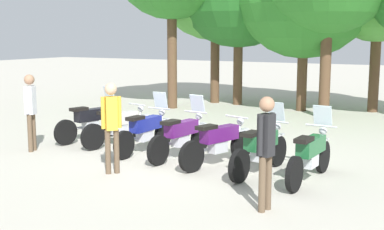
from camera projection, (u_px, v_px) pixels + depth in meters
name	position (u px, v px, depth m)	size (l,w,h in m)	color
ground_plane	(181.00, 158.00, 11.40)	(80.00, 80.00, 0.00)	#BCB7A8
motorcycle_0	(92.00, 120.00, 13.26)	(0.76, 2.16, 1.37)	black
motorcycle_1	(119.00, 125.00, 12.65)	(0.82, 2.14, 0.99)	black
motorcycle_2	(146.00, 130.00, 11.88)	(0.62, 2.19, 1.37)	black
motorcycle_3	(181.00, 135.00, 11.32)	(0.66, 2.19, 1.37)	black
motorcycle_4	(219.00, 142.00, 10.67)	(0.85, 2.13, 0.99)	black
motorcycle_5	(261.00, 148.00, 10.03)	(0.67, 2.18, 1.37)	black
motorcycle_6	(311.00, 154.00, 9.50)	(0.62, 2.19, 1.37)	black
person_0	(111.00, 120.00, 9.94)	(0.34, 0.34, 1.80)	brown
person_1	(31.00, 106.00, 11.89)	(0.30, 0.41, 1.82)	brown
person_2	(266.00, 144.00, 7.79)	(0.28, 0.41, 1.80)	brown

